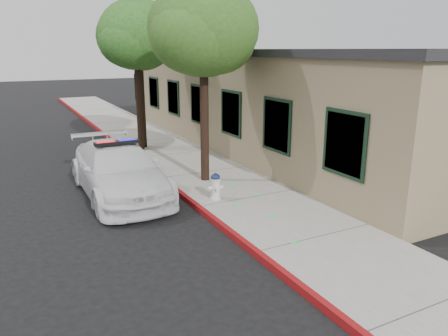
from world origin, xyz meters
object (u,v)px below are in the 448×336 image
(police_car, at_px, (119,170))
(fire_hydrant, at_px, (216,186))
(clapboard_building, at_px, (279,98))
(street_tree_far, at_px, (140,37))
(street_tree_near, at_px, (204,34))
(street_tree_mid, at_px, (136,40))

(police_car, height_order, fire_hydrant, police_car)
(police_car, xyz_separation_m, fire_hydrant, (2.21, -2.03, -0.25))
(clapboard_building, xyz_separation_m, police_car, (-8.18, -3.64, -1.35))
(police_car, bearing_deg, street_tree_far, 65.39)
(fire_hydrant, bearing_deg, police_car, 145.59)
(street_tree_near, bearing_deg, police_car, 175.86)
(clapboard_building, height_order, street_tree_mid, street_tree_mid)
(street_tree_mid, bearing_deg, police_car, -113.34)
(fire_hydrant, height_order, street_tree_far, street_tree_far)
(clapboard_building, height_order, street_tree_far, street_tree_far)
(fire_hydrant, relative_size, street_tree_near, 0.12)
(street_tree_mid, bearing_deg, clapboard_building, -13.59)
(clapboard_building, relative_size, street_tree_near, 3.44)
(clapboard_building, xyz_separation_m, street_tree_near, (-5.44, -3.84, 2.55))
(clapboard_building, relative_size, street_tree_far, 3.43)
(clapboard_building, distance_m, street_tree_far, 6.53)
(police_car, height_order, street_tree_mid, street_tree_mid)
(fire_hydrant, height_order, street_tree_mid, street_tree_mid)
(police_car, bearing_deg, clapboard_building, 23.81)
(clapboard_building, bearing_deg, street_tree_near, -144.78)
(fire_hydrant, bearing_deg, clapboard_building, 51.63)
(street_tree_near, bearing_deg, street_tree_mid, 95.94)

